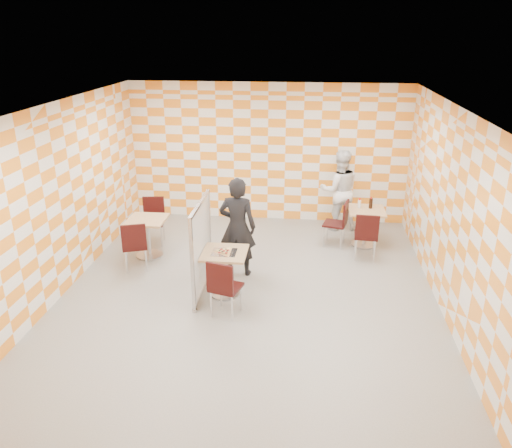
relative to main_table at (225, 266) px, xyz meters
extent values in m
plane|color=gray|center=(0.37, 0.04, -0.51)|extent=(7.00, 7.00, 0.00)
plane|color=white|center=(0.37, 0.04, 2.49)|extent=(7.00, 7.00, 0.00)
plane|color=white|center=(0.37, 3.54, 0.99)|extent=(6.00, 0.00, 6.00)
plane|color=white|center=(-2.63, 0.04, 0.99)|extent=(0.00, 7.00, 7.00)
plane|color=white|center=(3.37, 0.04, 0.99)|extent=(0.00, 7.00, 7.00)
cube|color=tan|center=(0.00, 0.00, 0.22)|extent=(0.70, 0.70, 0.04)
cylinder|color=#A5A5AA|center=(0.00, 0.00, -0.14)|extent=(0.08, 0.08, 0.70)
cylinder|color=#A5A5AA|center=(0.00, 0.00, -0.49)|extent=(0.50, 0.50, 0.03)
cube|color=tan|center=(2.42, 2.24, 0.22)|extent=(0.70, 0.70, 0.04)
cylinder|color=#A5A5AA|center=(2.42, 2.24, -0.14)|extent=(0.08, 0.08, 0.70)
cylinder|color=#A5A5AA|center=(2.42, 2.24, -0.49)|extent=(0.50, 0.50, 0.03)
cube|color=tan|center=(-1.68, 1.28, 0.22)|extent=(0.70, 0.70, 0.04)
cylinder|color=#A5A5AA|center=(-1.68, 1.28, -0.14)|extent=(0.08, 0.08, 0.70)
cylinder|color=#A5A5AA|center=(-1.68, 1.28, -0.49)|extent=(0.50, 0.50, 0.03)
cube|color=black|center=(0.12, -0.60, -0.06)|extent=(0.52, 0.52, 0.04)
cube|color=black|center=(0.06, -0.79, 0.19)|extent=(0.42, 0.15, 0.45)
cylinder|color=silver|center=(0.33, -0.48, -0.29)|extent=(0.03, 0.03, 0.43)
cylinder|color=silver|center=(0.00, -0.39, -0.29)|extent=(0.03, 0.03, 0.43)
cylinder|color=silver|center=(0.23, -0.81, -0.29)|extent=(0.03, 0.03, 0.43)
cylinder|color=silver|center=(-0.09, -0.71, -0.29)|extent=(0.03, 0.03, 0.43)
cube|color=black|center=(2.37, 1.64, -0.06)|extent=(0.45, 0.45, 0.04)
cube|color=black|center=(2.36, 1.44, 0.19)|extent=(0.42, 0.07, 0.45)
cylinder|color=silver|center=(2.55, 1.80, -0.29)|extent=(0.03, 0.03, 0.43)
cylinder|color=silver|center=(2.21, 1.82, -0.29)|extent=(0.03, 0.03, 0.43)
cylinder|color=silver|center=(2.53, 1.46, -0.29)|extent=(0.03, 0.03, 0.43)
cylinder|color=silver|center=(2.19, 1.48, -0.29)|extent=(0.03, 0.03, 0.43)
cube|color=black|center=(1.82, 2.17, -0.06)|extent=(0.51, 0.51, 0.04)
cube|color=black|center=(2.02, 2.13, 0.19)|extent=(0.14, 0.42, 0.45)
cylinder|color=silver|center=(1.70, 2.38, -0.29)|extent=(0.03, 0.03, 0.43)
cylinder|color=silver|center=(1.62, 2.05, -0.29)|extent=(0.03, 0.03, 0.43)
cylinder|color=silver|center=(2.03, 2.30, -0.29)|extent=(0.03, 0.03, 0.43)
cylinder|color=silver|center=(1.95, 1.97, -0.29)|extent=(0.03, 0.03, 0.43)
cube|color=black|center=(-1.74, 0.73, -0.06)|extent=(0.54, 0.54, 0.04)
cube|color=black|center=(-1.67, 0.54, 0.19)|extent=(0.41, 0.18, 0.45)
cylinder|color=silver|center=(-1.63, 0.95, -0.29)|extent=(0.03, 0.03, 0.43)
cylinder|color=silver|center=(-1.95, 0.84, -0.29)|extent=(0.03, 0.03, 0.43)
cylinder|color=silver|center=(-1.52, 0.63, -0.29)|extent=(0.03, 0.03, 0.43)
cylinder|color=silver|center=(-1.84, 0.51, -0.29)|extent=(0.03, 0.03, 0.43)
cube|color=black|center=(-1.75, 1.85, -0.06)|extent=(0.48, 0.48, 0.04)
cube|color=black|center=(-1.78, 2.05, 0.19)|extent=(0.42, 0.10, 0.45)
cylinder|color=silver|center=(-1.89, 1.66, -0.29)|extent=(0.03, 0.03, 0.43)
cylinder|color=silver|center=(-1.55, 1.71, -0.29)|extent=(0.03, 0.03, 0.43)
cylinder|color=silver|center=(-1.94, 1.99, -0.29)|extent=(0.03, 0.03, 0.43)
cylinder|color=silver|center=(-1.60, 2.04, -0.29)|extent=(0.03, 0.03, 0.43)
cube|color=white|center=(-0.38, 0.04, 0.29)|extent=(0.02, 1.30, 1.40)
cube|color=#B2B2B7|center=(-0.38, 0.04, 1.01)|extent=(0.05, 1.30, 0.05)
cube|color=#B2B2B7|center=(-0.38, 0.04, -0.43)|extent=(0.05, 1.30, 0.05)
cube|color=#B2B2B7|center=(-0.38, -0.61, 0.29)|extent=(0.05, 0.05, 1.50)
cylinder|color=#B2B2B7|center=(-0.38, -0.61, -0.48)|extent=(0.08, 0.08, 0.05)
cube|color=#B2B2B7|center=(-0.38, 0.69, 0.29)|extent=(0.05, 0.05, 1.50)
cylinder|color=#B2B2B7|center=(-0.38, 0.69, -0.48)|extent=(0.08, 0.08, 0.05)
imported|color=black|center=(0.10, 0.76, 0.36)|extent=(0.67, 0.47, 1.75)
imported|color=white|center=(1.93, 3.09, 0.35)|extent=(0.92, 0.76, 1.72)
cube|color=silver|center=(0.00, -0.02, 0.24)|extent=(0.38, 0.34, 0.01)
cone|color=tan|center=(0.00, -0.02, 0.26)|extent=(0.40, 0.40, 0.02)
cone|color=#F2D88C|center=(0.00, 0.00, 0.27)|extent=(0.33, 0.33, 0.01)
cylinder|color=maroon|center=(-0.06, -0.12, 0.28)|extent=(0.04, 0.04, 0.01)
cylinder|color=maroon|center=(0.05, -0.11, 0.28)|extent=(0.04, 0.04, 0.01)
cylinder|color=maroon|center=(0.00, -0.04, 0.28)|extent=(0.04, 0.04, 0.01)
cylinder|color=maroon|center=(-0.05, 0.01, 0.28)|extent=(0.04, 0.04, 0.01)
cylinder|color=maroon|center=(0.06, -0.01, 0.28)|extent=(0.04, 0.04, 0.01)
torus|color=black|center=(0.05, -0.05, 0.28)|extent=(0.03, 0.03, 0.01)
torus|color=black|center=(-0.02, -0.08, 0.28)|extent=(0.03, 0.03, 0.01)
torus|color=black|center=(0.02, 0.02, 0.28)|extent=(0.03, 0.03, 0.01)
torus|color=black|center=(-0.07, -0.04, 0.28)|extent=(0.03, 0.03, 0.01)
cylinder|color=white|center=(2.28, 2.33, 0.32)|extent=(0.06, 0.06, 0.16)
cylinder|color=red|center=(2.28, 2.33, 0.42)|extent=(0.04, 0.04, 0.04)
cylinder|color=black|center=(2.50, 2.32, 0.34)|extent=(0.07, 0.07, 0.20)
cylinder|color=red|center=(2.50, 2.32, 0.46)|extent=(0.03, 0.03, 0.03)
camera|label=1|loc=(1.27, -7.05, 3.54)|focal=35.00mm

